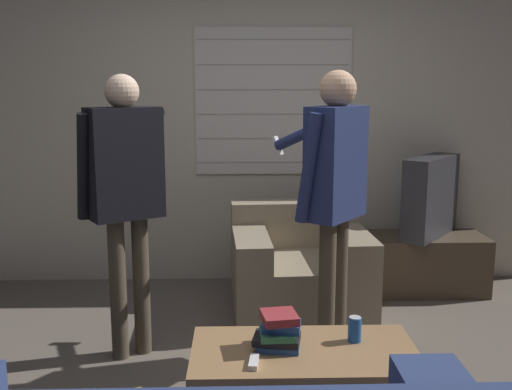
{
  "coord_description": "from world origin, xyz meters",
  "views": [
    {
      "loc": [
        -0.07,
        -2.9,
        1.65
      ],
      "look_at": [
        0.02,
        0.54,
        1.0
      ],
      "focal_mm": 42.0,
      "sensor_mm": 36.0,
      "label": 1
    }
  ],
  "objects_px": {
    "armchair_beige": "(299,270)",
    "soda_can": "(355,329)",
    "person_right_standing": "(334,180)",
    "coffee_table": "(304,356)",
    "tv": "(430,197)",
    "person_left_standing": "(125,182)",
    "spare_remote": "(254,362)",
    "book_stack": "(279,332)"
  },
  "relations": [
    {
      "from": "book_stack",
      "to": "soda_can",
      "type": "relative_size",
      "value": 1.94
    },
    {
      "from": "armchair_beige",
      "to": "book_stack",
      "type": "relative_size",
      "value": 4.09
    },
    {
      "from": "tv",
      "to": "spare_remote",
      "type": "bearing_deg",
      "value": 3.75
    },
    {
      "from": "person_left_standing",
      "to": "spare_remote",
      "type": "height_order",
      "value": "person_left_standing"
    },
    {
      "from": "book_stack",
      "to": "person_right_standing",
      "type": "bearing_deg",
      "value": 63.62
    },
    {
      "from": "coffee_table",
      "to": "tv",
      "type": "height_order",
      "value": "tv"
    },
    {
      "from": "tv",
      "to": "person_left_standing",
      "type": "bearing_deg",
      "value": -24.7
    },
    {
      "from": "armchair_beige",
      "to": "soda_can",
      "type": "xyz_separation_m",
      "value": [
        0.13,
        -1.39,
        0.14
      ]
    },
    {
      "from": "person_right_standing",
      "to": "book_stack",
      "type": "height_order",
      "value": "person_right_standing"
    },
    {
      "from": "spare_remote",
      "to": "person_left_standing",
      "type": "bearing_deg",
      "value": 133.91
    },
    {
      "from": "tv",
      "to": "soda_can",
      "type": "xyz_separation_m",
      "value": [
        -0.92,
        -1.8,
        -0.32
      ]
    },
    {
      "from": "coffee_table",
      "to": "tv",
      "type": "xyz_separation_m",
      "value": [
        1.18,
        1.88,
        0.42
      ]
    },
    {
      "from": "spare_remote",
      "to": "coffee_table",
      "type": "bearing_deg",
      "value": 38.13
    },
    {
      "from": "tv",
      "to": "person_right_standing",
      "type": "bearing_deg",
      "value": -0.89
    },
    {
      "from": "armchair_beige",
      "to": "coffee_table",
      "type": "height_order",
      "value": "armchair_beige"
    },
    {
      "from": "tv",
      "to": "person_left_standing",
      "type": "xyz_separation_m",
      "value": [
        -2.16,
        -1.08,
        0.3
      ]
    },
    {
      "from": "book_stack",
      "to": "spare_remote",
      "type": "distance_m",
      "value": 0.22
    },
    {
      "from": "book_stack",
      "to": "soda_can",
      "type": "distance_m",
      "value": 0.39
    },
    {
      "from": "tv",
      "to": "soda_can",
      "type": "relative_size",
      "value": 5.15
    },
    {
      "from": "coffee_table",
      "to": "soda_can",
      "type": "height_order",
      "value": "soda_can"
    },
    {
      "from": "person_right_standing",
      "to": "armchair_beige",
      "type": "bearing_deg",
      "value": 47.43
    },
    {
      "from": "armchair_beige",
      "to": "soda_can",
      "type": "relative_size",
      "value": 7.92
    },
    {
      "from": "soda_can",
      "to": "person_left_standing",
      "type": "bearing_deg",
      "value": 149.73
    },
    {
      "from": "person_left_standing",
      "to": "tv",
      "type": "bearing_deg",
      "value": -4.97
    },
    {
      "from": "tv",
      "to": "book_stack",
      "type": "height_order",
      "value": "tv"
    },
    {
      "from": "person_right_standing",
      "to": "spare_remote",
      "type": "height_order",
      "value": "person_right_standing"
    },
    {
      "from": "spare_remote",
      "to": "person_right_standing",
      "type": "bearing_deg",
      "value": 68.09
    },
    {
      "from": "tv",
      "to": "person_right_standing",
      "type": "distance_m",
      "value": 1.51
    },
    {
      "from": "coffee_table",
      "to": "person_right_standing",
      "type": "relative_size",
      "value": 0.63
    },
    {
      "from": "tv",
      "to": "person_left_standing",
      "type": "height_order",
      "value": "person_left_standing"
    },
    {
      "from": "soda_can",
      "to": "spare_remote",
      "type": "height_order",
      "value": "soda_can"
    },
    {
      "from": "coffee_table",
      "to": "person_left_standing",
      "type": "bearing_deg",
      "value": 140.53
    },
    {
      "from": "spare_remote",
      "to": "armchair_beige",
      "type": "bearing_deg",
      "value": 83.73
    },
    {
      "from": "coffee_table",
      "to": "book_stack",
      "type": "distance_m",
      "value": 0.17
    },
    {
      "from": "armchair_beige",
      "to": "person_left_standing",
      "type": "relative_size",
      "value": 0.59
    },
    {
      "from": "armchair_beige",
      "to": "person_right_standing",
      "type": "bearing_deg",
      "value": 96.24
    },
    {
      "from": "person_left_standing",
      "to": "person_right_standing",
      "type": "height_order",
      "value": "person_right_standing"
    },
    {
      "from": "coffee_table",
      "to": "tv",
      "type": "relative_size",
      "value": 1.67
    },
    {
      "from": "coffee_table",
      "to": "person_left_standing",
      "type": "distance_m",
      "value": 1.46
    },
    {
      "from": "book_stack",
      "to": "spare_remote",
      "type": "height_order",
      "value": "book_stack"
    },
    {
      "from": "person_left_standing",
      "to": "coffee_table",
      "type": "bearing_deg",
      "value": -70.92
    },
    {
      "from": "armchair_beige",
      "to": "person_right_standing",
      "type": "relative_size",
      "value": 0.58
    }
  ]
}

